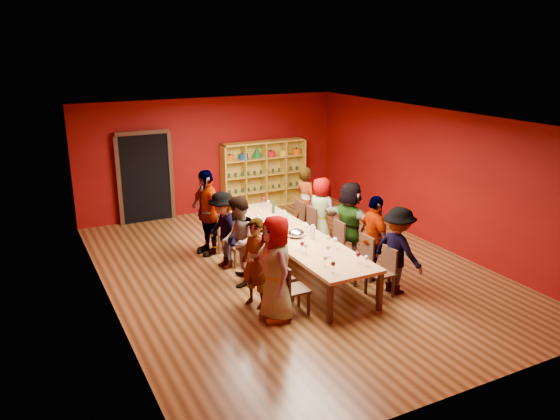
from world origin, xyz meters
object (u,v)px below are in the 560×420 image
(chair_person_left_0, at_px, (290,287))
(chair_person_left_2, at_px, (253,256))
(person_left_4, at_px, (207,212))
(chair_person_right_3, at_px, (307,225))
(person_right_2, at_px, (350,222))
(chair_person_right_2, at_px, (334,240))
(person_right_3, at_px, (321,211))
(person_left_0, at_px, (276,268))
(wine_bottle, at_px, (273,208))
(person_left_1, at_px, (255,263))
(person_left_3, at_px, (223,230))
(person_right_0, at_px, (398,250))
(tasting_table, at_px, (293,237))
(chair_person_right_0, at_px, (384,269))
(spittoon_bowl, at_px, (296,233))
(chair_person_left_3, at_px, (236,242))
(chair_person_left_4, at_px, (220,229))
(chair_person_left_1, at_px, (276,275))
(shelving_unit, at_px, (263,171))
(chair_person_right_4, at_px, (296,218))
(person_right_1, at_px, (374,238))
(person_left_2, at_px, (238,241))
(chair_person_right_1, at_px, (362,256))
(person_right_4, at_px, (306,202))

(chair_person_left_0, height_order, chair_person_left_2, same)
(person_left_4, height_order, chair_person_right_3, person_left_4)
(chair_person_left_2, xyz_separation_m, person_right_2, (2.18, 0.03, 0.34))
(chair_person_left_0, distance_m, chair_person_right_2, 2.38)
(chair_person_right_2, relative_size, person_right_3, 0.58)
(person_left_0, xyz_separation_m, wine_bottle, (1.44, 3.02, -0.02))
(person_left_1, bearing_deg, person_left_3, 152.26)
(person_right_0, distance_m, person_right_2, 1.64)
(person_right_0, bearing_deg, person_left_3, 31.56)
(tasting_table, xyz_separation_m, person_right_0, (1.19, -1.72, 0.10))
(chair_person_right_0, bearing_deg, spittoon_bowl, 121.01)
(person_left_4, height_order, chair_person_right_2, person_left_4)
(chair_person_left_3, distance_m, person_left_4, 1.01)
(person_right_0, bearing_deg, chair_person_left_4, 20.03)
(chair_person_left_3, bearing_deg, person_right_2, -20.81)
(person_left_3, bearing_deg, spittoon_bowl, 46.02)
(person_left_0, xyz_separation_m, chair_person_left_1, (0.27, 0.55, -0.38))
(chair_person_left_2, relative_size, chair_person_right_2, 1.00)
(shelving_unit, bearing_deg, tasting_table, -107.92)
(chair_person_right_3, bearing_deg, chair_person_right_4, 90.00)
(chair_person_left_1, bearing_deg, person_right_1, 0.31)
(shelving_unit, relative_size, person_right_0, 1.50)
(person_left_2, height_order, spittoon_bowl, person_left_2)
(chair_person_left_1, height_order, person_right_2, person_right_2)
(chair_person_left_1, distance_m, person_right_2, 2.41)
(person_left_1, distance_m, chair_person_right_3, 3.04)
(person_left_2, height_order, chair_person_right_2, person_left_2)
(person_left_1, height_order, person_right_0, person_right_0)
(shelving_unit, height_order, person_left_2, shelving_unit)
(chair_person_left_2, distance_m, spittoon_bowl, 0.95)
(chair_person_right_1, bearing_deg, person_right_2, 69.66)
(person_left_3, height_order, person_right_0, person_right_0)
(chair_person_right_3, relative_size, person_right_4, 0.54)
(shelving_unit, xyz_separation_m, chair_person_right_1, (-0.49, -5.37, -0.49))
(tasting_table, height_order, spittoon_bowl, spittoon_bowl)
(chair_person_left_3, bearing_deg, chair_person_right_4, 24.32)
(person_left_2, bearing_deg, person_right_3, 138.31)
(chair_person_left_1, distance_m, person_left_1, 0.47)
(person_right_4, bearing_deg, chair_person_left_1, 130.77)
(person_right_4, bearing_deg, chair_person_right_1, 163.38)
(person_right_2, bearing_deg, chair_person_left_3, 51.74)
(tasting_table, height_order, person_left_4, person_left_4)
(tasting_table, xyz_separation_m, wine_bottle, (0.26, 1.40, 0.16))
(chair_person_left_2, distance_m, person_right_0, 2.66)
(person_right_0, distance_m, person_right_1, 0.67)
(person_left_0, xyz_separation_m, person_right_4, (2.35, 3.18, -0.05))
(shelving_unit, bearing_deg, chair_person_right_3, -98.39)
(chair_person_right_0, xyz_separation_m, wine_bottle, (-0.65, 3.12, 0.36))
(person_right_0, distance_m, chair_person_right_3, 2.77)
(chair_person_left_3, height_order, person_left_4, person_left_4)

